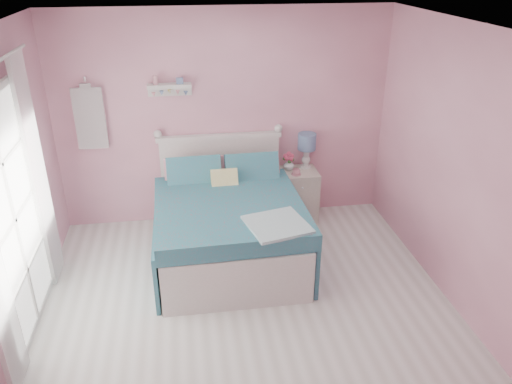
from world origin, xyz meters
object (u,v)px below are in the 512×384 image
object	(u,v)px
bed	(228,225)
vase	(289,165)
nightstand	(298,195)
teacup	(296,172)
table_lamp	(307,144)

from	to	relation	value
bed	vase	world-z (taller)	bed
bed	vase	xyz separation A→B (m)	(0.84, 0.79, 0.34)
nightstand	teacup	size ratio (longest dim) A/B	7.12
bed	teacup	size ratio (longest dim) A/B	21.09
table_lamp	teacup	distance (m)	0.38
table_lamp	vase	xyz separation A→B (m)	(-0.23, -0.05, -0.24)
bed	nightstand	world-z (taller)	bed
nightstand	table_lamp	world-z (taller)	table_lamp
vase	teacup	xyz separation A→B (m)	(0.06, -0.16, -0.03)
vase	teacup	world-z (taller)	vase
bed	nightstand	size ratio (longest dim) A/B	2.96
table_lamp	vase	bearing A→B (deg)	-168.26
bed	table_lamp	size ratio (longest dim) A/B	4.41
bed	nightstand	bearing A→B (deg)	35.86
vase	bed	bearing A→B (deg)	-136.91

